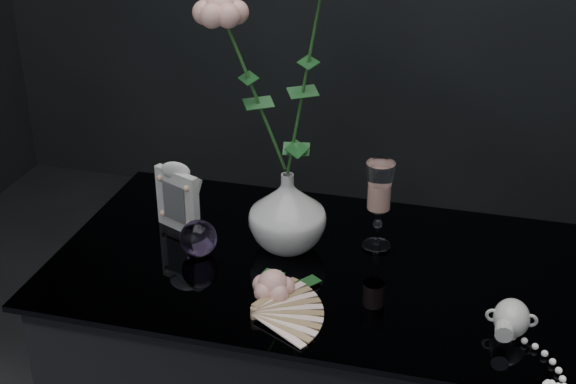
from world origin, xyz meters
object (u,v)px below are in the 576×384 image
(vase, at_px, (287,211))
(pearl_jar, at_px, (512,317))
(loose_rose, at_px, (273,285))
(picture_frame, at_px, (177,196))
(paperweight, at_px, (198,238))
(wine_glass, at_px, (379,206))

(vase, height_order, pearl_jar, vase)
(loose_rose, bearing_deg, pearl_jar, -22.29)
(picture_frame, height_order, pearl_jar, picture_frame)
(vase, distance_m, pearl_jar, 0.47)
(paperweight, relative_size, pearl_jar, 0.33)
(loose_rose, bearing_deg, paperweight, 125.69)
(picture_frame, relative_size, loose_rose, 0.90)
(picture_frame, bearing_deg, paperweight, -24.69)
(loose_rose, bearing_deg, wine_glass, 33.53)
(wine_glass, height_order, loose_rose, wine_glass)
(vase, relative_size, paperweight, 2.17)
(picture_frame, bearing_deg, loose_rose, -13.10)
(loose_rose, relative_size, pearl_jar, 0.77)
(loose_rose, bearing_deg, vase, 73.58)
(vase, xyz_separation_m, loose_rose, (0.02, -0.18, -0.05))
(wine_glass, xyz_separation_m, paperweight, (-0.33, -0.12, -0.06))
(picture_frame, xyz_separation_m, pearl_jar, (0.67, -0.19, -0.05))
(picture_frame, distance_m, paperweight, 0.12)
(loose_rose, bearing_deg, picture_frame, 119.46)
(loose_rose, distance_m, pearl_jar, 0.41)
(paperweight, bearing_deg, pearl_jar, -9.61)
(picture_frame, bearing_deg, wine_glass, 28.79)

